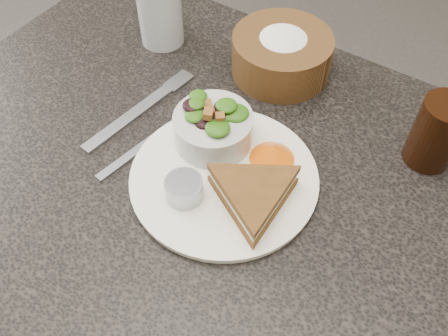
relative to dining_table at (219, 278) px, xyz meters
name	(u,v)px	position (x,y,z in m)	size (l,w,h in m)	color
dining_table	(219,278)	(0.00, 0.00, 0.00)	(1.00, 0.70, 0.75)	black
dinner_plate	(224,178)	(0.02, -0.02, 0.38)	(0.27, 0.27, 0.01)	white
sandwich	(253,195)	(0.08, -0.03, 0.41)	(0.15, 0.15, 0.04)	brown
salad_bowl	(213,125)	(-0.03, 0.03, 0.42)	(0.12, 0.12, 0.07)	#ACB2AF
dressing_ramekin	(184,189)	(0.00, -0.08, 0.40)	(0.05, 0.05, 0.03)	#8F969E
orange_wedge	(273,152)	(0.07, 0.05, 0.40)	(0.07, 0.07, 0.03)	orange
fork	(134,114)	(-0.17, 0.02, 0.38)	(0.02, 0.21, 0.01)	#AAAFB9
knife	(152,139)	(-0.11, -0.01, 0.38)	(0.01, 0.21, 0.00)	#90949D
bread_basket	(282,49)	(-0.03, 0.24, 0.42)	(0.17, 0.17, 0.10)	brown
cola_glass	(439,130)	(0.25, 0.19, 0.44)	(0.07, 0.07, 0.12)	black
water_glass	(160,12)	(-0.25, 0.20, 0.43)	(0.08, 0.08, 0.12)	#ABB6BD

